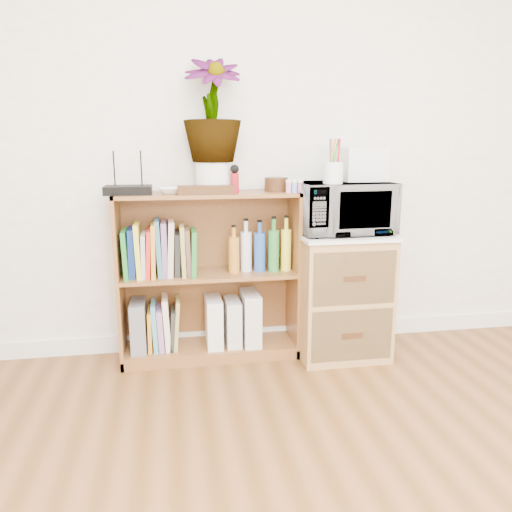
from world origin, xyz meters
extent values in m
cube|color=white|center=(0.00, 2.24, 0.05)|extent=(4.00, 0.02, 0.10)
cube|color=brown|center=(-0.35, 2.10, 0.47)|extent=(1.00, 0.30, 0.95)
cube|color=#9E7542|center=(0.40, 2.02, 0.35)|extent=(0.50, 0.45, 0.70)
imported|color=silver|center=(0.40, 2.02, 0.86)|extent=(0.53, 0.37, 0.28)
cylinder|color=white|center=(0.30, 1.92, 1.06)|extent=(0.10, 0.10, 0.11)
cube|color=white|center=(0.53, 2.09, 1.10)|extent=(0.24, 0.20, 0.19)
cube|color=black|center=(-0.77, 2.08, 0.97)|extent=(0.24, 0.17, 0.04)
imported|color=white|center=(-0.55, 2.07, 0.97)|extent=(0.13, 0.13, 0.03)
cylinder|color=white|center=(-0.31, 2.12, 1.03)|extent=(0.19, 0.19, 0.16)
imported|color=#35752E|center=(-0.31, 2.12, 1.39)|extent=(0.31, 0.31, 0.55)
cube|color=#34200E|center=(-0.37, 2.00, 0.97)|extent=(0.29, 0.07, 0.05)
cylinder|color=maroon|center=(-0.20, 2.06, 1.00)|extent=(0.05, 0.05, 0.10)
cylinder|color=#33190E|center=(0.03, 2.11, 0.99)|extent=(0.13, 0.13, 0.08)
cube|color=pink|center=(0.12, 2.01, 0.98)|extent=(0.10, 0.04, 0.05)
cube|color=slate|center=(-0.75, 2.10, 0.21)|extent=(0.08, 0.22, 0.28)
cube|color=white|center=(-0.33, 2.09, 0.21)|extent=(0.09, 0.23, 0.28)
cube|color=silver|center=(-0.22, 2.09, 0.20)|extent=(0.08, 0.21, 0.27)
cube|color=silver|center=(-0.12, 2.09, 0.22)|extent=(0.10, 0.24, 0.30)
cube|color=#207B2C|center=(-0.80, 2.10, 0.63)|extent=(0.03, 0.20, 0.26)
cube|color=navy|center=(-0.76, 2.10, 0.63)|extent=(0.04, 0.20, 0.26)
cube|color=yellow|center=(-0.73, 2.10, 0.65)|extent=(0.03, 0.20, 0.30)
cube|color=#B9B9B3|center=(-0.70, 2.10, 0.62)|extent=(0.03, 0.20, 0.24)
cube|color=red|center=(-0.68, 2.10, 0.63)|extent=(0.04, 0.20, 0.26)
cube|color=gold|center=(-0.65, 2.10, 0.64)|extent=(0.03, 0.20, 0.29)
cube|color=teal|center=(-0.62, 2.10, 0.65)|extent=(0.03, 0.20, 0.31)
cube|color=slate|center=(-0.59, 2.10, 0.65)|extent=(0.03, 0.20, 0.30)
cube|color=beige|center=(-0.56, 2.10, 0.65)|extent=(0.05, 0.20, 0.30)
cube|color=black|center=(-0.52, 2.10, 0.62)|extent=(0.04, 0.20, 0.23)
cube|color=#9C9D48|center=(-0.49, 2.10, 0.64)|extent=(0.03, 0.20, 0.28)
cube|color=brown|center=(-0.46, 2.10, 0.63)|extent=(0.03, 0.20, 0.26)
cube|color=#217E2B|center=(-0.43, 2.10, 0.62)|extent=(0.03, 0.20, 0.25)
cylinder|color=#C07B24|center=(-0.21, 2.10, 0.63)|extent=(0.06, 0.06, 0.26)
cylinder|color=silver|center=(-0.14, 2.10, 0.64)|extent=(0.06, 0.06, 0.29)
cylinder|color=#254FAF|center=(-0.06, 2.10, 0.64)|extent=(0.06, 0.06, 0.28)
cylinder|color=#318739|center=(0.02, 2.10, 0.65)|extent=(0.06, 0.06, 0.30)
cylinder|color=yellow|center=(0.09, 2.10, 0.65)|extent=(0.06, 0.06, 0.30)
cube|color=orange|center=(-0.69, 2.10, 0.19)|extent=(0.02, 0.19, 0.23)
cube|color=teal|center=(-0.66, 2.10, 0.21)|extent=(0.03, 0.19, 0.27)
cube|color=#9A6A9F|center=(-0.63, 2.10, 0.19)|extent=(0.04, 0.19, 0.24)
cube|color=beige|center=(-0.60, 2.10, 0.22)|extent=(0.04, 0.19, 0.30)
cube|color=#2A2A2A|center=(-0.57, 2.10, 0.18)|extent=(0.03, 0.19, 0.23)
cube|color=#A3944B|center=(-0.54, 2.10, 0.21)|extent=(0.04, 0.19, 0.29)
camera|label=1|loc=(-0.55, -0.63, 1.21)|focal=35.00mm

